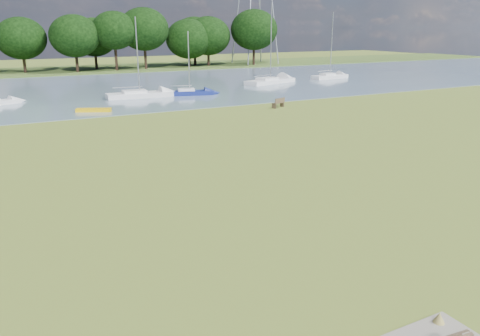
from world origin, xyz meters
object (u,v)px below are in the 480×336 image
kayak (94,110)px  sailboat_2 (330,75)px  sailboat_4 (189,91)px  sailboat_1 (139,93)px  sailboat_3 (270,80)px  riverbank_bench (279,103)px

kayak → sailboat_2: size_ratio=0.33×
kayak → sailboat_4: sailboat_4 is taller
kayak → sailboat_1: (6.41, 7.15, 0.34)m
kayak → sailboat_3: sailboat_3 is taller
kayak → sailboat_4: bearing=50.8°
sailboat_1 → sailboat_4: sailboat_1 is taller
kayak → sailboat_2: sailboat_2 is taller
sailboat_2 → sailboat_1: bearing=-176.8°
sailboat_1 → sailboat_3: 20.88m
sailboat_2 → sailboat_4: size_ratio=1.36×
sailboat_3 → sailboat_2: bearing=-13.1°
sailboat_2 → sailboat_4: (-26.03, -7.09, -0.06)m
kayak → sailboat_2: 40.41m
riverbank_bench → sailboat_4: sailboat_4 is taller
riverbank_bench → sailboat_3: 20.67m
kayak → sailboat_4: (12.10, 6.27, 0.31)m
riverbank_bench → sailboat_2: size_ratio=0.17×
riverbank_bench → kayak: bearing=138.8°
sailboat_2 → sailboat_4: 26.98m
riverbank_bench → kayak: 17.68m
sailboat_1 → sailboat_2: sailboat_2 is taller
sailboat_1 → sailboat_3: (20.26, 5.04, 0.01)m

